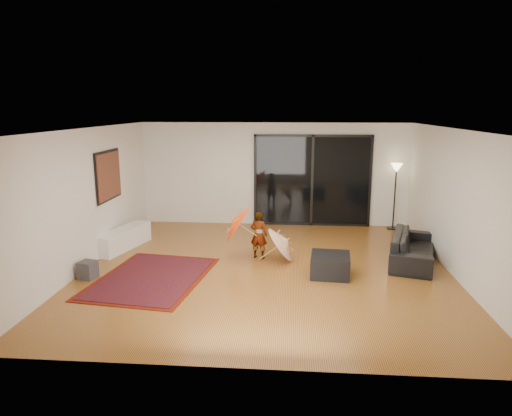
# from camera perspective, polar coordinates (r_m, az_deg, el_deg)

# --- Properties ---
(floor) EXTENTS (7.00, 7.00, 0.00)m
(floor) POSITION_cam_1_polar(r_m,az_deg,el_deg) (8.99, 1.31, -7.59)
(floor) COLOR #A7672D
(floor) RESTS_ON ground
(ceiling) EXTENTS (7.00, 7.00, 0.00)m
(ceiling) POSITION_cam_1_polar(r_m,az_deg,el_deg) (8.45, 1.40, 9.86)
(ceiling) COLOR white
(ceiling) RESTS_ON wall_back
(wall_back) EXTENTS (7.00, 0.00, 7.00)m
(wall_back) POSITION_cam_1_polar(r_m,az_deg,el_deg) (12.07, 2.28, 4.21)
(wall_back) COLOR silver
(wall_back) RESTS_ON floor
(wall_front) EXTENTS (7.00, 0.00, 7.00)m
(wall_front) POSITION_cam_1_polar(r_m,az_deg,el_deg) (5.25, -0.80, -6.86)
(wall_front) COLOR silver
(wall_front) RESTS_ON floor
(wall_left) EXTENTS (0.00, 7.00, 7.00)m
(wall_left) POSITION_cam_1_polar(r_m,az_deg,el_deg) (9.48, -20.29, 1.15)
(wall_left) COLOR silver
(wall_left) RESTS_ON floor
(wall_right) EXTENTS (0.00, 7.00, 7.00)m
(wall_right) POSITION_cam_1_polar(r_m,az_deg,el_deg) (9.13, 23.86, 0.44)
(wall_right) COLOR silver
(wall_right) RESTS_ON floor
(sliding_door) EXTENTS (3.06, 0.07, 2.40)m
(sliding_door) POSITION_cam_1_polar(r_m,az_deg,el_deg) (12.06, 7.03, 3.41)
(sliding_door) COLOR black
(sliding_door) RESTS_ON wall_back
(painting) EXTENTS (0.04, 1.28, 1.08)m
(painting) POSITION_cam_1_polar(r_m,az_deg,el_deg) (10.32, -17.94, 3.88)
(painting) COLOR black
(painting) RESTS_ON wall_left
(media_console) EXTENTS (0.80, 1.65, 0.45)m
(media_console) POSITION_cam_1_polar(r_m,az_deg,el_deg) (10.59, -16.22, -3.71)
(media_console) COLOR white
(media_console) RESTS_ON floor
(speaker) EXTENTS (0.34, 0.34, 0.33)m
(speaker) POSITION_cam_1_polar(r_m,az_deg,el_deg) (9.00, -20.29, -7.27)
(speaker) COLOR #424244
(speaker) RESTS_ON floor
(persian_rug) EXTENTS (2.17, 2.79, 0.02)m
(persian_rug) POSITION_cam_1_polar(r_m,az_deg,el_deg) (8.73, -12.88, -8.48)
(persian_rug) COLOR #601408
(persian_rug) RESTS_ON floor
(sofa) EXTENTS (1.33, 2.16, 0.59)m
(sofa) POSITION_cam_1_polar(r_m,az_deg,el_deg) (9.82, 19.05, -4.72)
(sofa) COLOR black
(sofa) RESTS_ON floor
(ottoman) EXTENTS (0.77, 0.77, 0.41)m
(ottoman) POSITION_cam_1_polar(r_m,az_deg,el_deg) (8.70, 9.26, -7.05)
(ottoman) COLOR black
(ottoman) RESTS_ON floor
(floor_lamp) EXTENTS (0.29, 0.29, 1.70)m
(floor_lamp) POSITION_cam_1_polar(r_m,az_deg,el_deg) (12.10, 17.09, 3.66)
(floor_lamp) COLOR black
(floor_lamp) RESTS_ON floor
(child) EXTENTS (0.41, 0.32, 0.99)m
(child) POSITION_cam_1_polar(r_m,az_deg,el_deg) (9.47, 0.35, -3.38)
(child) COLOR #999999
(child) RESTS_ON floor
(parasol_orange) EXTENTS (0.62, 0.89, 0.90)m
(parasol_orange) POSITION_cam_1_polar(r_m,az_deg,el_deg) (9.41, -3.01, -2.00)
(parasol_orange) COLOR #FC420D
(parasol_orange) RESTS_ON child
(parasol_white) EXTENTS (0.63, 0.79, 0.92)m
(parasol_white) POSITION_cam_1_polar(r_m,az_deg,el_deg) (9.30, 3.98, -3.66)
(parasol_white) COLOR silver
(parasol_white) RESTS_ON floor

